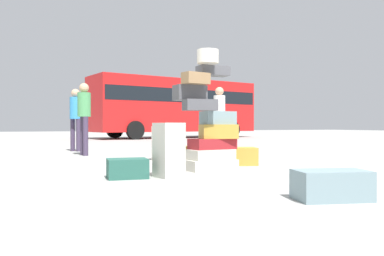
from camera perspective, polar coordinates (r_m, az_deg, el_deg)
The scene contains 12 objects.
ground_plane at distance 6.16m, azimuth 1.80°, elevation -6.13°, with size 80.00×80.00×0.00m, color #9E9E99.
suitcase_tower at distance 6.23m, azimuth 2.46°, elevation 0.74°, with size 0.96×0.64×1.87m.
suitcase_teal_foreground_far at distance 5.37m, azimuth -9.24°, elevation -5.73°, with size 0.52×0.40×0.26m, color #26594C.
suitcase_slate_right_side at distance 3.99m, azimuth 19.32°, elevation -7.72°, with size 0.67×0.39×0.28m, color gray.
suitcase_cream_white_trunk at distance 5.37m, azimuth -3.35°, elevation -3.17°, with size 0.31×0.36×0.73m, color beige.
suitcase_tan_behind_tower at distance 7.30m, azimuth -0.75°, elevation -3.85°, with size 0.56×0.39×0.32m, color #B28C33.
suitcase_tan_foreground_near at distance 7.07m, azimuth 6.51°, elevation -4.03°, with size 0.66×0.43×0.31m, color #B28C33.
suitcase_cream_upright_blue at distance 7.92m, azimuth -4.15°, elevation -2.20°, with size 0.31×0.35×0.68m, color beige.
person_bearded_onlooker at distance 10.29m, azimuth 3.94°, elevation 2.10°, with size 0.30×0.33×1.68m.
person_tourist_with_camera at distance 11.10m, azimuth -16.34°, elevation 1.95°, with size 0.30×0.30×1.67m.
person_passerby_in_red at distance 9.53m, azimuth -15.19°, elevation 2.23°, with size 0.30×0.34×1.67m.
parked_bus at distance 21.96m, azimuth -2.40°, elevation 3.39°, with size 9.61×4.04×3.15m.
Camera 1 is at (-2.66, -5.51, 0.70)m, focal length 37.27 mm.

